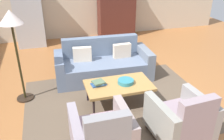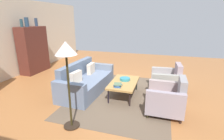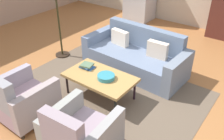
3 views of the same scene
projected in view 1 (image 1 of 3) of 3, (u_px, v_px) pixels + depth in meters
name	position (u px, v px, depth m)	size (l,w,h in m)	color
ground_plane	(128.00, 95.00, 4.72)	(11.70, 11.70, 0.00)	#A46637
area_rug	(118.00, 102.00, 4.48)	(3.40, 2.60, 0.01)	brown
couch	(103.00, 65.00, 5.34)	(2.14, 0.99, 0.86)	slate
coffee_table	(119.00, 86.00, 4.27)	(1.20, 0.70, 0.42)	black
armchair_left	(103.00, 137.00, 3.13)	(0.81, 0.81, 0.88)	#2D2818
armchair_right	(182.00, 121.00, 3.44)	(0.86, 0.86, 0.88)	black
fruit_bowl	(126.00, 81.00, 4.27)	(0.29, 0.29, 0.07)	teal
book_stack	(98.00, 83.00, 4.22)	(0.28, 0.23, 0.07)	#2F548D
cabinet	(116.00, 10.00, 7.78)	(1.20, 0.51, 1.80)	#51241C
refrigerator	(29.00, 15.00, 6.98)	(0.80, 0.73, 1.85)	#B7BABF
floor_lamp	(12.00, 26.00, 3.97)	(0.40, 0.40, 1.72)	black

